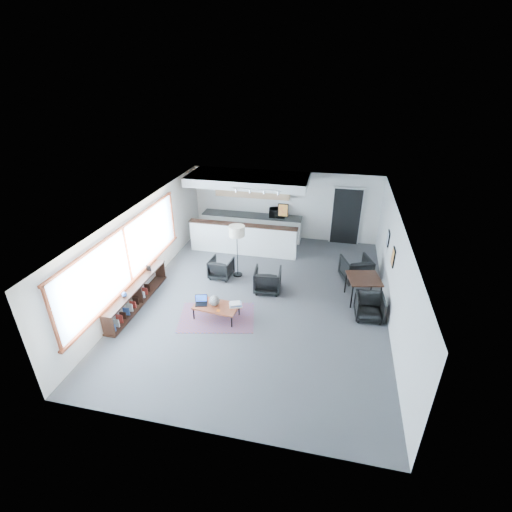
% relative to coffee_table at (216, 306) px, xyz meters
% --- Properties ---
extents(room, '(7.02, 9.02, 2.62)m').
position_rel_coffee_table_xyz_m(room, '(0.95, 1.11, 0.95)').
color(room, '#4B4B4D').
rests_on(room, ground).
extents(window, '(0.10, 5.95, 1.66)m').
position_rel_coffee_table_xyz_m(window, '(-2.51, 0.21, 1.10)').
color(window, '#8CBFFF').
rests_on(window, room).
extents(console, '(0.35, 3.00, 0.80)m').
position_rel_coffee_table_xyz_m(console, '(-2.35, 0.06, -0.03)').
color(console, black).
rests_on(console, floor).
extents(kitchenette, '(4.20, 1.96, 2.60)m').
position_rel_coffee_table_xyz_m(kitchenette, '(-0.25, 4.82, 1.03)').
color(kitchenette, white).
rests_on(kitchenette, floor).
extents(doorway, '(1.10, 0.12, 2.15)m').
position_rel_coffee_table_xyz_m(doorway, '(3.25, 5.53, 0.72)').
color(doorway, black).
rests_on(doorway, room).
extents(track_light, '(1.60, 0.07, 0.15)m').
position_rel_coffee_table_xyz_m(track_light, '(0.36, 3.31, 2.17)').
color(track_light, silver).
rests_on(track_light, room).
extents(wall_art_lower, '(0.03, 0.38, 0.48)m').
position_rel_coffee_table_xyz_m(wall_art_lower, '(4.42, 1.51, 1.20)').
color(wall_art_lower, black).
rests_on(wall_art_lower, room).
extents(wall_art_upper, '(0.03, 0.34, 0.44)m').
position_rel_coffee_table_xyz_m(wall_art_upper, '(4.42, 2.81, 1.15)').
color(wall_art_upper, black).
rests_on(wall_art_upper, room).
extents(kilim_rug, '(2.21, 1.73, 0.01)m').
position_rel_coffee_table_xyz_m(kilim_rug, '(0.00, 0.00, -0.35)').
color(kilim_rug, '#62384C').
rests_on(kilim_rug, floor).
extents(coffee_table, '(1.23, 0.75, 0.38)m').
position_rel_coffee_table_xyz_m(coffee_table, '(0.00, 0.00, 0.00)').
color(coffee_table, brown).
rests_on(coffee_table, floor).
extents(laptop, '(0.37, 0.33, 0.23)m').
position_rel_coffee_table_xyz_m(laptop, '(-0.42, 0.02, 0.09)').
color(laptop, black).
rests_on(laptop, coffee_table).
extents(ceramic_pot, '(0.28, 0.28, 0.28)m').
position_rel_coffee_table_xyz_m(ceramic_pot, '(-0.05, 0.02, 0.17)').
color(ceramic_pot, gray).
rests_on(ceramic_pot, coffee_table).
extents(book_stack, '(0.40, 0.36, 0.10)m').
position_rel_coffee_table_xyz_m(book_stack, '(0.50, 0.10, 0.08)').
color(book_stack, silver).
rests_on(book_stack, coffee_table).
extents(coaster, '(0.09, 0.09, 0.01)m').
position_rel_coffee_table_xyz_m(coaster, '(0.12, -0.20, 0.03)').
color(coaster, '#E5590C').
rests_on(coaster, coffee_table).
extents(armchair_left, '(0.73, 0.69, 0.70)m').
position_rel_coffee_table_xyz_m(armchair_left, '(-0.51, 2.07, -0.00)').
color(armchair_left, black).
rests_on(armchair_left, floor).
extents(armchair_right, '(0.82, 0.78, 0.79)m').
position_rel_coffee_table_xyz_m(armchair_right, '(1.07, 1.61, 0.04)').
color(armchair_right, black).
rests_on(armchair_right, floor).
extents(floor_lamp, '(0.61, 0.61, 1.70)m').
position_rel_coffee_table_xyz_m(floor_lamp, '(-0.03, 2.30, 1.13)').
color(floor_lamp, black).
rests_on(floor_lamp, floor).
extents(dining_table, '(1.04, 1.04, 0.74)m').
position_rel_coffee_table_xyz_m(dining_table, '(3.79, 1.69, 0.32)').
color(dining_table, black).
rests_on(dining_table, floor).
extents(dining_chair_near, '(0.65, 0.62, 0.63)m').
position_rel_coffee_table_xyz_m(dining_chair_near, '(3.95, 0.86, -0.04)').
color(dining_chair_near, black).
rests_on(dining_chair_near, floor).
extents(dining_chair_far, '(0.89, 0.86, 0.72)m').
position_rel_coffee_table_xyz_m(dining_chair_far, '(3.63, 2.81, 0.01)').
color(dining_chair_far, black).
rests_on(dining_chair_far, floor).
extents(microwave, '(0.63, 0.42, 0.40)m').
position_rel_coffee_table_xyz_m(microwave, '(0.71, 5.26, 0.78)').
color(microwave, black).
rests_on(microwave, kitchenette).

